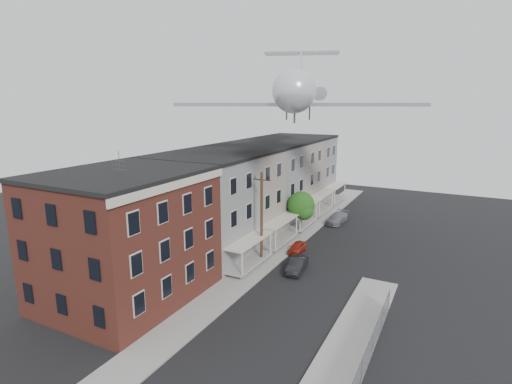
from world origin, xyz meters
TOP-DOWN VIEW (x-y plane):
  - sidewalk_left at (-5.50, 24.00)m, footprint 3.00×62.00m
  - sidewalk_right at (5.50, 6.00)m, footprint 3.00×26.00m
  - curb_left at (-4.05, 24.00)m, footprint 0.15×62.00m
  - curb_right at (4.05, 6.00)m, footprint 0.15×26.00m
  - corner_building at (-12.00, 7.00)m, footprint 10.31×12.30m
  - row_house_a at (-11.96, 16.50)m, footprint 11.98×7.00m
  - row_house_b at (-11.96, 23.50)m, footprint 11.98×7.00m
  - row_house_c at (-11.96, 30.50)m, footprint 11.98×7.00m
  - row_house_d at (-11.96, 37.50)m, footprint 11.98×7.00m
  - row_house_e at (-11.96, 44.50)m, footprint 11.98×7.00m
  - chainlink_fence at (7.00, 5.00)m, footprint 0.06×18.06m
  - utility_pole at (-5.60, 18.00)m, footprint 1.80×0.26m
  - street_tree at (-5.27, 27.92)m, footprint 3.22×3.20m
  - car_near at (-3.56, 22.29)m, footprint 1.38×3.23m
  - car_mid at (-1.80, 17.79)m, footprint 1.81×3.99m
  - car_far at (-2.78, 34.45)m, footprint 2.25×4.73m
  - airplane at (-5.18, 25.77)m, footprint 24.45×28.00m

SIDE VIEW (x-z plane):
  - sidewalk_left at x=-5.50m, z-range 0.00..0.12m
  - sidewalk_right at x=5.50m, z-range 0.00..0.12m
  - curb_left at x=-4.05m, z-range 0.00..0.14m
  - curb_right at x=4.05m, z-range 0.00..0.14m
  - car_near at x=-3.56m, z-range 0.00..1.09m
  - car_mid at x=-1.80m, z-range 0.00..1.27m
  - car_far at x=-2.78m, z-range 0.00..1.33m
  - chainlink_fence at x=7.00m, z-range 0.05..1.95m
  - street_tree at x=-5.27m, z-range 0.85..6.05m
  - utility_pole at x=-5.60m, z-range 0.17..9.17m
  - row_house_a at x=-11.96m, z-range -0.02..10.28m
  - row_house_b at x=-11.96m, z-range -0.02..10.28m
  - row_house_c at x=-11.96m, z-range -0.02..10.28m
  - row_house_d at x=-11.96m, z-range -0.02..10.28m
  - row_house_e at x=-11.96m, z-range -0.02..10.28m
  - corner_building at x=-12.00m, z-range -0.91..11.24m
  - airplane at x=-5.18m, z-range 12.13..20.28m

